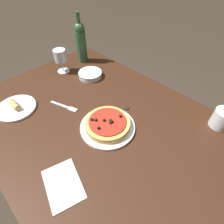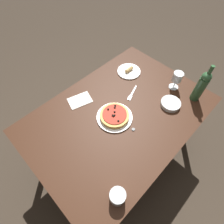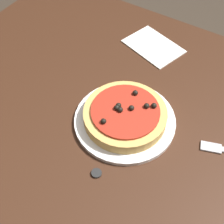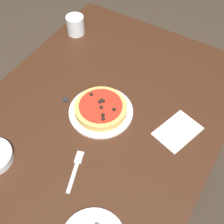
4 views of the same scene
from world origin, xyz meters
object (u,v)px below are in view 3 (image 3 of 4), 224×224
Objects in this scene: dining_table at (141,148)px; bottle_cap at (97,173)px; dinner_plate at (124,121)px; pizza at (125,115)px.

bottle_cap is (-0.03, -0.16, 0.08)m from dining_table.
pizza is (0.00, 0.00, 0.02)m from dinner_plate.
bottle_cap is at bearing -82.25° from pizza.
pizza is at bearing 97.75° from bottle_cap.
dinner_plate reaches higher than dining_table.
dining_table is 0.18m from bottle_cap.
dinner_plate is (-0.05, -0.00, 0.09)m from dining_table.
bottle_cap is (0.02, -0.16, -0.03)m from pizza.
pizza reaches higher than dinner_plate.
pizza is 0.16m from bottle_cap.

